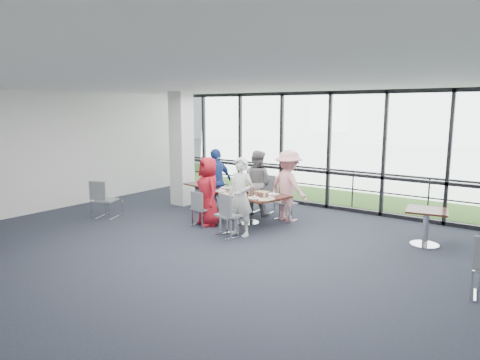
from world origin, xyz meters
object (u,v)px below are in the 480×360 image
Objects in this scene: side_table_left at (205,188)px; chair_main_fr at (286,203)px; diner_near_left at (208,191)px; chair_main_nl at (202,209)px; diner_far_left at (257,183)px; chair_main_fl at (263,195)px; structural_column at (182,149)px; chair_main_nr at (229,215)px; diner_near_right at (241,197)px; diner_end at (217,181)px; chair_main_end at (208,194)px; main_table at (247,198)px; chair_spare_la at (107,200)px; diner_far_right at (288,186)px; chair_spare_lb at (179,188)px; side_table_right at (427,216)px.

chair_main_fr is (2.28, 0.40, -0.20)m from side_table_left.
diner_near_left is 1.98× the size of chair_main_nl.
diner_far_left is 1.74× the size of chair_main_fl.
structural_column reaches higher than chair_main_nr.
diner_end reaches higher than diner_near_right.
diner_near_right is 1.77× the size of chair_main_fl.
chair_main_nl is 1.36m from chair_main_end.
chair_spare_la is at bearing -139.43° from main_table.
structural_column is 1.91× the size of diner_far_left.
chair_main_end is (-2.18, -0.45, -0.38)m from diner_far_right.
chair_main_fr is 2.16m from chair_main_end.
diner_near_left is 2.63m from chair_spare_lb.
diner_far_left is 2.63m from chair_spare_lb.
diner_far_left reaches higher than main_table.
side_table_left is 1.02× the size of chair_main_fl.
chair_main_end is at bearing 29.11° from chair_main_fl.
structural_column is 1.86× the size of diner_end.
chair_main_end is (1.23, -0.32, -1.11)m from structural_column.
diner_end is at bearing 29.21° from diner_far_left.
diner_far_right reaches higher than side_table_left.
diner_far_right reaches higher than chair_main_nl.
diner_near_left is 1.97m from chair_main_fr.
diner_near_left reaches higher than chair_main_fr.
diner_near_right reaches higher than diner_far_left.
chair_main_end is (-1.50, 0.31, -0.14)m from main_table.
diner_far_left reaches higher than diner_near_left.
diner_near_right reaches higher than chair_main_fl.
diner_end is 1.28m from chair_main_fl.
chair_main_nr is at bearing 155.92° from chair_spare_lb.
chair_main_fr is (0.91, -0.06, -0.41)m from diner_far_left.
main_table is 1.24× the size of diner_near_right.
side_table_right is 1.03× the size of chair_main_fr.
chair_spare_la is at bearing 89.13° from chair_spare_lb.
diner_end is at bearing 146.13° from diner_near_left.
chair_spare_lb is (-1.39, 0.35, -0.06)m from chair_main_end.
diner_far_right is (1.34, 1.43, 0.06)m from diner_near_left.
chair_main_nl is (-0.08, -0.15, -0.40)m from diner_near_left.
chair_main_end is at bearing 23.45° from diner_far_left.
chair_main_nr is at bearing 54.69° from chair_main_end.
chair_main_fl is (-0.69, 1.96, -0.37)m from diner_near_right.
chair_main_nr is at bearing -152.32° from side_table_right.
diner_near_left reaches higher than chair_main_end.
chair_main_end is at bearing -28.00° from side_table_left.
chair_main_nl is 0.94× the size of chair_spare_lb.
diner_far_right is at bearing 60.19° from main_table.
main_table is 1.24× the size of diner_end.
side_table_left is 1.14× the size of chair_main_fr.
chair_main_nr is at bearing 51.38° from diner_end.
diner_near_right is 1.84× the size of chair_spare_la.
chair_spare_la is (-1.64, -2.00, -0.03)m from chair_main_end.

